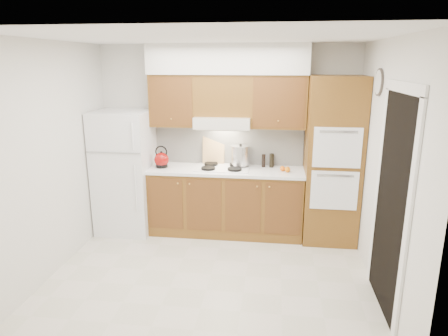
# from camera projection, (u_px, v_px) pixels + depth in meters

# --- Properties ---
(floor) EXTENTS (3.60, 3.60, 0.00)m
(floor) POSITION_uv_depth(u_px,v_px,m) (211.00, 274.00, 4.59)
(floor) COLOR beige
(floor) RESTS_ON ground
(ceiling) EXTENTS (3.60, 3.60, 0.00)m
(ceiling) POSITION_uv_depth(u_px,v_px,m) (209.00, 37.00, 3.92)
(ceiling) COLOR white
(ceiling) RESTS_ON wall_back
(wall_back) EXTENTS (3.60, 0.02, 2.60)m
(wall_back) POSITION_uv_depth(u_px,v_px,m) (227.00, 139.00, 5.69)
(wall_back) COLOR silver
(wall_back) RESTS_ON floor
(wall_left) EXTENTS (0.02, 3.00, 2.60)m
(wall_left) POSITION_uv_depth(u_px,v_px,m) (52.00, 160.00, 4.48)
(wall_left) COLOR silver
(wall_left) RESTS_ON floor
(wall_right) EXTENTS (0.02, 3.00, 2.60)m
(wall_right) POSITION_uv_depth(u_px,v_px,m) (385.00, 171.00, 4.03)
(wall_right) COLOR silver
(wall_right) RESTS_ON floor
(fridge) EXTENTS (0.75, 0.72, 1.72)m
(fridge) POSITION_uv_depth(u_px,v_px,m) (125.00, 172.00, 5.64)
(fridge) COLOR white
(fridge) RESTS_ON floor
(base_cabinets) EXTENTS (2.11, 0.60, 0.90)m
(base_cabinets) POSITION_uv_depth(u_px,v_px,m) (226.00, 202.00, 5.62)
(base_cabinets) COLOR brown
(base_cabinets) RESTS_ON floor
(countertop) EXTENTS (2.13, 0.62, 0.04)m
(countertop) POSITION_uv_depth(u_px,v_px,m) (226.00, 170.00, 5.49)
(countertop) COLOR white
(countertop) RESTS_ON base_cabinets
(backsplash) EXTENTS (2.11, 0.03, 0.56)m
(backsplash) POSITION_uv_depth(u_px,v_px,m) (229.00, 145.00, 5.70)
(backsplash) COLOR white
(backsplash) RESTS_ON countertop
(oven_cabinet) EXTENTS (0.70, 0.65, 2.20)m
(oven_cabinet) POSITION_uv_depth(u_px,v_px,m) (332.00, 161.00, 5.26)
(oven_cabinet) COLOR brown
(oven_cabinet) RESTS_ON floor
(upper_cab_left) EXTENTS (0.63, 0.33, 0.70)m
(upper_cab_left) POSITION_uv_depth(u_px,v_px,m) (174.00, 100.00, 5.48)
(upper_cab_left) COLOR brown
(upper_cab_left) RESTS_ON wall_back
(upper_cab_right) EXTENTS (0.73, 0.33, 0.70)m
(upper_cab_right) POSITION_uv_depth(u_px,v_px,m) (279.00, 102.00, 5.30)
(upper_cab_right) COLOR brown
(upper_cab_right) RESTS_ON wall_back
(range_hood) EXTENTS (0.75, 0.45, 0.15)m
(range_hood) POSITION_uv_depth(u_px,v_px,m) (223.00, 122.00, 5.41)
(range_hood) COLOR silver
(range_hood) RESTS_ON wall_back
(upper_cab_over_hood) EXTENTS (0.75, 0.33, 0.55)m
(upper_cab_over_hood) POSITION_uv_depth(u_px,v_px,m) (224.00, 95.00, 5.38)
(upper_cab_over_hood) COLOR brown
(upper_cab_over_hood) RESTS_ON range_hood
(soffit) EXTENTS (2.13, 0.36, 0.40)m
(soffit) POSITION_uv_depth(u_px,v_px,m) (227.00, 59.00, 5.23)
(soffit) COLOR silver
(soffit) RESTS_ON wall_back
(cooktop) EXTENTS (0.74, 0.50, 0.01)m
(cooktop) POSITION_uv_depth(u_px,v_px,m) (223.00, 168.00, 5.51)
(cooktop) COLOR white
(cooktop) RESTS_ON countertop
(doorway) EXTENTS (0.02, 0.90, 2.10)m
(doorway) POSITION_uv_depth(u_px,v_px,m) (391.00, 206.00, 3.77)
(doorway) COLOR black
(doorway) RESTS_ON floor
(wall_clock) EXTENTS (0.02, 0.30, 0.30)m
(wall_clock) POSITION_uv_depth(u_px,v_px,m) (379.00, 82.00, 4.34)
(wall_clock) COLOR #3F3833
(wall_clock) RESTS_ON wall_right
(kettle) EXTENTS (0.25, 0.25, 0.20)m
(kettle) POSITION_uv_depth(u_px,v_px,m) (162.00, 160.00, 5.53)
(kettle) COLOR maroon
(kettle) RESTS_ON countertop
(cutting_board) EXTENTS (0.32, 0.13, 0.41)m
(cutting_board) POSITION_uv_depth(u_px,v_px,m) (214.00, 150.00, 5.71)
(cutting_board) COLOR #DDAD71
(cutting_board) RESTS_ON countertop
(stock_pot) EXTENTS (0.33, 0.33, 0.26)m
(stock_pot) POSITION_uv_depth(u_px,v_px,m) (240.00, 156.00, 5.56)
(stock_pot) COLOR silver
(stock_pot) RESTS_ON cooktop
(condiment_a) EXTENTS (0.06, 0.06, 0.18)m
(condiment_a) POSITION_uv_depth(u_px,v_px,m) (264.00, 161.00, 5.56)
(condiment_a) COLOR black
(condiment_a) RESTS_ON countertop
(condiment_b) EXTENTS (0.07, 0.07, 0.19)m
(condiment_b) POSITION_uv_depth(u_px,v_px,m) (272.00, 160.00, 5.55)
(condiment_b) COLOR black
(condiment_b) RESTS_ON countertop
(condiment_c) EXTENTS (0.05, 0.05, 0.15)m
(condiment_c) POSITION_uv_depth(u_px,v_px,m) (272.00, 160.00, 5.64)
(condiment_c) COLOR black
(condiment_c) RESTS_ON countertop
(orange_near) EXTENTS (0.09, 0.09, 0.08)m
(orange_near) POSITION_uv_depth(u_px,v_px,m) (287.00, 170.00, 5.30)
(orange_near) COLOR orange
(orange_near) RESTS_ON countertop
(orange_far) EXTENTS (0.07, 0.07, 0.07)m
(orange_far) POSITION_uv_depth(u_px,v_px,m) (282.00, 169.00, 5.36)
(orange_far) COLOR #FF520D
(orange_far) RESTS_ON countertop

